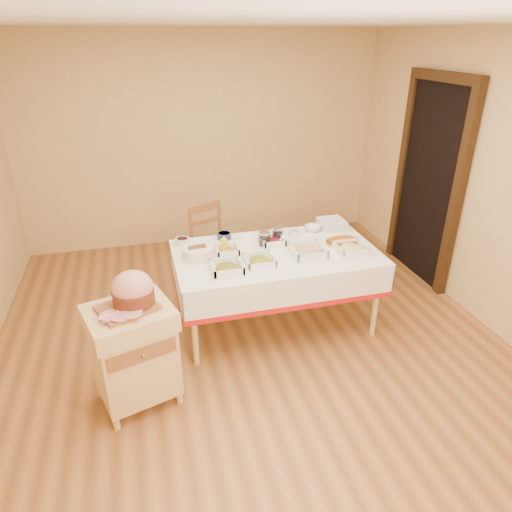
# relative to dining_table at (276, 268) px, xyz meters

# --- Properties ---
(room_shell) EXTENTS (5.00, 5.00, 5.00)m
(room_shell) POSITION_rel_dining_table_xyz_m (-0.30, -0.30, 0.70)
(room_shell) COLOR #9B602F
(room_shell) RESTS_ON ground
(doorway) EXTENTS (0.09, 1.10, 2.20)m
(doorway) POSITION_rel_dining_table_xyz_m (1.90, 0.60, 0.51)
(doorway) COLOR black
(doorway) RESTS_ON ground
(dining_table) EXTENTS (1.82, 1.02, 0.76)m
(dining_table) POSITION_rel_dining_table_xyz_m (0.00, 0.00, 0.00)
(dining_table) COLOR #E4C27D
(dining_table) RESTS_ON ground
(butcher_cart) EXTENTS (0.69, 0.63, 0.82)m
(butcher_cart) POSITION_rel_dining_table_xyz_m (-1.30, -0.73, -0.14)
(butcher_cart) COLOR #E4C27D
(butcher_cart) RESTS_ON ground
(dining_chair) EXTENTS (0.53, 0.52, 0.92)m
(dining_chair) POSITION_rel_dining_table_xyz_m (-0.43, 0.88, -0.13)
(dining_chair) COLOR #925A2F
(dining_chair) RESTS_ON ground
(ham_on_board) EXTENTS (0.40, 0.39, 0.27)m
(ham_on_board) POSITION_rel_dining_table_xyz_m (-1.26, -0.70, 0.33)
(ham_on_board) COLOR #925A2F
(ham_on_board) RESTS_ON butcher_cart
(serving_dish_a) EXTENTS (0.26, 0.25, 0.11)m
(serving_dish_a) POSITION_rel_dining_table_xyz_m (-0.50, -0.26, 0.20)
(serving_dish_a) COLOR white
(serving_dish_a) RESTS_ON dining_table
(serving_dish_b) EXTENTS (0.24, 0.24, 0.10)m
(serving_dish_b) POSITION_rel_dining_table_xyz_m (-0.21, -0.20, 0.19)
(serving_dish_b) COLOR white
(serving_dish_b) RESTS_ON dining_table
(serving_dish_c) EXTENTS (0.29, 0.29, 0.12)m
(serving_dish_c) POSITION_rel_dining_table_xyz_m (0.25, -0.14, 0.20)
(serving_dish_c) COLOR white
(serving_dish_c) RESTS_ON dining_table
(serving_dish_d) EXTENTS (0.26, 0.26, 0.10)m
(serving_dish_d) POSITION_rel_dining_table_xyz_m (0.65, -0.17, 0.19)
(serving_dish_d) COLOR white
(serving_dish_d) RESTS_ON dining_table
(serving_dish_e) EXTENTS (0.21, 0.20, 0.10)m
(serving_dish_e) POSITION_rel_dining_table_xyz_m (-0.43, 0.08, 0.19)
(serving_dish_e) COLOR white
(serving_dish_e) RESTS_ON dining_table
(serving_dish_f) EXTENTS (0.22, 0.21, 0.10)m
(serving_dish_f) POSITION_rel_dining_table_xyz_m (0.02, 0.17, 0.19)
(serving_dish_f) COLOR white
(serving_dish_f) RESTS_ON dining_table
(small_bowl_left) EXTENTS (0.13, 0.13, 0.06)m
(small_bowl_left) POSITION_rel_dining_table_xyz_m (-0.79, 0.38, 0.19)
(small_bowl_left) COLOR white
(small_bowl_left) RESTS_ON dining_table
(small_bowl_mid) EXTENTS (0.13, 0.13, 0.06)m
(small_bowl_mid) POSITION_rel_dining_table_xyz_m (-0.39, 0.41, 0.19)
(small_bowl_mid) COLOR navy
(small_bowl_mid) RESTS_ON dining_table
(small_bowl_right) EXTENTS (0.11, 0.11, 0.05)m
(small_bowl_right) POSITION_rel_dining_table_xyz_m (0.27, 0.31, 0.19)
(small_bowl_right) COLOR white
(small_bowl_right) RESTS_ON dining_table
(bowl_white_imported) EXTENTS (0.21, 0.21, 0.04)m
(bowl_white_imported) POSITION_rel_dining_table_xyz_m (-0.02, 0.29, 0.18)
(bowl_white_imported) COLOR white
(bowl_white_imported) RESTS_ON dining_table
(bowl_small_imported) EXTENTS (0.16, 0.16, 0.05)m
(bowl_small_imported) POSITION_rel_dining_table_xyz_m (0.50, 0.38, 0.19)
(bowl_small_imported) COLOR white
(bowl_small_imported) RESTS_ON dining_table
(preserve_jar_left) EXTENTS (0.10, 0.10, 0.13)m
(preserve_jar_left) POSITION_rel_dining_table_xyz_m (-0.06, 0.17, 0.22)
(preserve_jar_left) COLOR silver
(preserve_jar_left) RESTS_ON dining_table
(preserve_jar_right) EXTENTS (0.10, 0.10, 0.13)m
(preserve_jar_right) POSITION_rel_dining_table_xyz_m (0.09, 0.25, 0.22)
(preserve_jar_right) COLOR silver
(preserve_jar_right) RESTS_ON dining_table
(mustard_bottle) EXTENTS (0.06, 0.06, 0.18)m
(mustard_bottle) POSITION_rel_dining_table_xyz_m (-0.46, 0.07, 0.24)
(mustard_bottle) COLOR yellow
(mustard_bottle) RESTS_ON dining_table
(bread_basket) EXTENTS (0.26, 0.26, 0.11)m
(bread_basket) POSITION_rel_dining_table_xyz_m (-0.70, 0.05, 0.21)
(bread_basket) COLOR white
(bread_basket) RESTS_ON dining_table
(plate_stack) EXTENTS (0.25, 0.25, 0.09)m
(plate_stack) POSITION_rel_dining_table_xyz_m (0.70, 0.39, 0.21)
(plate_stack) COLOR white
(plate_stack) RESTS_ON dining_table
(brass_platter) EXTENTS (0.33, 0.24, 0.04)m
(brass_platter) POSITION_rel_dining_table_xyz_m (0.66, 0.01, 0.18)
(brass_platter) COLOR gold
(brass_platter) RESTS_ON dining_table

